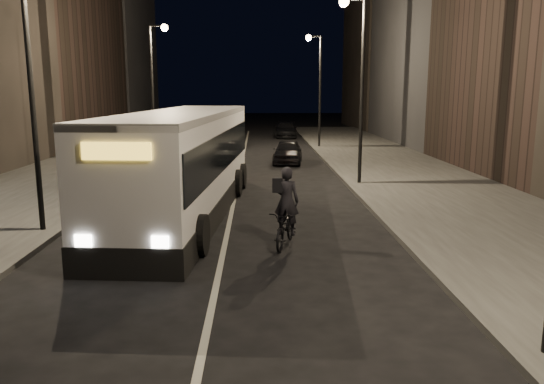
{
  "coord_description": "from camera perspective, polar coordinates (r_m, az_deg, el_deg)",
  "views": [
    {
      "loc": [
        0.94,
        -11.8,
        4.33
      ],
      "look_at": [
        1.35,
        2.84,
        1.5
      ],
      "focal_mm": 35.0,
      "sensor_mm": 36.0,
      "label": 1
    }
  ],
  "objects": [
    {
      "name": "ground",
      "position": [
        12.6,
        -5.85,
        -9.21
      ],
      "size": [
        180.0,
        180.0,
        0.0
      ],
      "primitive_type": "plane",
      "color": "black",
      "rests_on": "ground"
    },
    {
      "name": "streetlight_right_far",
      "position": [
        40.05,
        4.82,
        12.37
      ],
      "size": [
        1.2,
        0.44,
        8.12
      ],
      "color": "black",
      "rests_on": "sidewalk_right"
    },
    {
      "name": "sidewalk_left",
      "position": [
        27.8,
        -21.43,
        1.38
      ],
      "size": [
        7.0,
        70.0,
        0.16
      ],
      "primitive_type": "cube",
      "color": "#343331",
      "rests_on": "ground"
    },
    {
      "name": "building_row_right",
      "position": [
        42.53,
        20.28,
        18.63
      ],
      "size": [
        8.0,
        61.0,
        21.0
      ],
      "primitive_type": "cube",
      "color": "black",
      "rests_on": "ground"
    },
    {
      "name": "car_mid",
      "position": [
        41.35,
        -4.37,
        5.85
      ],
      "size": [
        1.55,
        4.24,
        1.39
      ],
      "primitive_type": "imported",
      "rotation": [
        0.0,
        0.0,
        3.16
      ],
      "color": "#404043",
      "rests_on": "ground"
    },
    {
      "name": "car_near",
      "position": [
        31.8,
        1.7,
        4.36
      ],
      "size": [
        2.07,
        4.23,
        1.39
      ],
      "primitive_type": "imported",
      "rotation": [
        0.0,
        0.0,
        -0.11
      ],
      "color": "black",
      "rests_on": "ground"
    },
    {
      "name": "streetlight_left_far",
      "position": [
        34.39,
        -12.39,
        12.4
      ],
      "size": [
        1.2,
        0.44,
        8.12
      ],
      "color": "black",
      "rests_on": "sidewalk_left"
    },
    {
      "name": "car_far",
      "position": [
        49.43,
        1.52,
        6.72
      ],
      "size": [
        2.15,
        4.91,
        1.4
      ],
      "primitive_type": "imported",
      "rotation": [
        0.0,
        0.0,
        -0.04
      ],
      "color": "black",
      "rests_on": "ground"
    },
    {
      "name": "city_bus",
      "position": [
        18.67,
        -9.41,
        3.5
      ],
      "size": [
        3.99,
        13.55,
        3.6
      ],
      "rotation": [
        0.0,
        0.0,
        -0.08
      ],
      "color": "white",
      "rests_on": "ground"
    },
    {
      "name": "cyclist_on_bicycle",
      "position": [
        14.77,
        1.53,
        -3.04
      ],
      "size": [
        1.2,
        2.1,
        2.29
      ],
      "rotation": [
        0.0,
        0.0,
        -0.27
      ],
      "color": "black",
      "rests_on": "ground"
    },
    {
      "name": "streetlight_left_near",
      "position": [
        17.03,
        -23.9,
        13.51
      ],
      "size": [
        1.2,
        0.44,
        8.12
      ],
      "color": "black",
      "rests_on": "sidewalk_left"
    },
    {
      "name": "streetlight_right_mid",
      "position": [
        24.22,
        9.11,
        13.24
      ],
      "size": [
        1.2,
        0.44,
        8.12
      ],
      "color": "black",
      "rests_on": "sidewalk_right"
    },
    {
      "name": "sidewalk_right",
      "position": [
        27.21,
        14.57,
        1.6
      ],
      "size": [
        7.0,
        70.0,
        0.16
      ],
      "primitive_type": "cube",
      "color": "#343331",
      "rests_on": "ground"
    }
  ]
}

